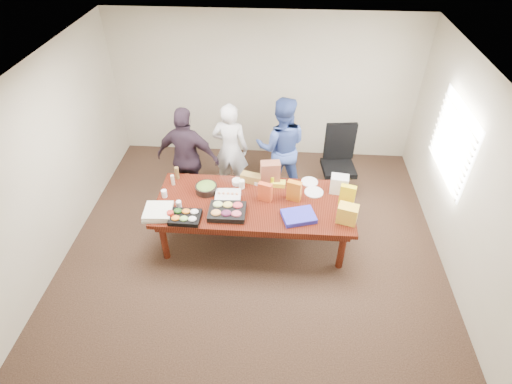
# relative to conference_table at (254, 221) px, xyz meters

# --- Properties ---
(floor) EXTENTS (5.50, 5.00, 0.02)m
(floor) POSITION_rel_conference_table_xyz_m (0.00, 0.00, -0.39)
(floor) COLOR #47301E
(floor) RESTS_ON ground
(ceiling) EXTENTS (5.50, 5.00, 0.02)m
(ceiling) POSITION_rel_conference_table_xyz_m (0.00, 0.00, 2.33)
(ceiling) COLOR white
(ceiling) RESTS_ON wall_back
(wall_back) EXTENTS (5.50, 0.04, 2.70)m
(wall_back) POSITION_rel_conference_table_xyz_m (0.00, 2.50, 0.98)
(wall_back) COLOR beige
(wall_back) RESTS_ON floor
(wall_front) EXTENTS (5.50, 0.04, 2.70)m
(wall_front) POSITION_rel_conference_table_xyz_m (0.00, -2.50, 0.98)
(wall_front) COLOR beige
(wall_front) RESTS_ON floor
(wall_left) EXTENTS (0.04, 5.00, 2.70)m
(wall_left) POSITION_rel_conference_table_xyz_m (-2.75, 0.00, 0.98)
(wall_left) COLOR beige
(wall_left) RESTS_ON floor
(wall_right) EXTENTS (0.04, 5.00, 2.70)m
(wall_right) POSITION_rel_conference_table_xyz_m (2.75, 0.00, 0.98)
(wall_right) COLOR beige
(wall_right) RESTS_ON floor
(window_panel) EXTENTS (0.03, 1.40, 1.10)m
(window_panel) POSITION_rel_conference_table_xyz_m (2.72, 0.60, 1.12)
(window_panel) COLOR white
(window_panel) RESTS_ON wall_right
(window_blinds) EXTENTS (0.04, 1.36, 1.00)m
(window_blinds) POSITION_rel_conference_table_xyz_m (2.68, 0.60, 1.12)
(window_blinds) COLOR beige
(window_blinds) RESTS_ON wall_right
(conference_table) EXTENTS (2.80, 1.20, 0.75)m
(conference_table) POSITION_rel_conference_table_xyz_m (0.00, 0.00, 0.00)
(conference_table) COLOR #4C1C0F
(conference_table) RESTS_ON floor
(office_chair) EXTENTS (0.68, 0.68, 1.20)m
(office_chair) POSITION_rel_conference_table_xyz_m (1.32, 1.21, 0.23)
(office_chair) COLOR black
(office_chair) RESTS_ON floor
(person_center) EXTENTS (0.63, 0.45, 1.64)m
(person_center) POSITION_rel_conference_table_xyz_m (-0.49, 1.25, 0.44)
(person_center) COLOR silver
(person_center) RESTS_ON floor
(person_right) EXTENTS (0.86, 0.67, 1.75)m
(person_right) POSITION_rel_conference_table_xyz_m (0.35, 1.28, 0.50)
(person_right) COLOR #344A91
(person_right) RESTS_ON floor
(person_left) EXTENTS (1.07, 0.58, 1.74)m
(person_left) POSITION_rel_conference_table_xyz_m (-1.11, 0.85, 0.49)
(person_left) COLOR #291C26
(person_left) RESTS_ON floor
(veggie_tray) EXTENTS (0.42, 0.33, 0.06)m
(veggie_tray) POSITION_rel_conference_table_xyz_m (-0.90, -0.43, 0.41)
(veggie_tray) COLOR black
(veggie_tray) RESTS_ON conference_table
(fruit_tray) EXTENTS (0.50, 0.40, 0.08)m
(fruit_tray) POSITION_rel_conference_table_xyz_m (-0.35, -0.28, 0.41)
(fruit_tray) COLOR black
(fruit_tray) RESTS_ON conference_table
(sheet_cake) EXTENTS (0.38, 0.29, 0.06)m
(sheet_cake) POSITION_rel_conference_table_xyz_m (-0.38, 0.07, 0.41)
(sheet_cake) COLOR silver
(sheet_cake) RESTS_ON conference_table
(salad_bowl) EXTENTS (0.41, 0.41, 0.11)m
(salad_bowl) POSITION_rel_conference_table_xyz_m (-0.72, 0.19, 0.43)
(salad_bowl) COLOR black
(salad_bowl) RESTS_ON conference_table
(chip_bag_blue) EXTENTS (0.51, 0.43, 0.06)m
(chip_bag_blue) POSITION_rel_conference_table_xyz_m (0.63, -0.30, 0.41)
(chip_bag_blue) COLOR #292AB5
(chip_bag_blue) RESTS_ON conference_table
(chip_bag_red) EXTENTS (0.21, 0.14, 0.29)m
(chip_bag_red) POSITION_rel_conference_table_xyz_m (0.15, 0.06, 0.52)
(chip_bag_red) COLOR #CE4820
(chip_bag_red) RESTS_ON conference_table
(chip_bag_yellow) EXTENTS (0.23, 0.14, 0.32)m
(chip_bag_yellow) POSITION_rel_conference_table_xyz_m (1.30, 0.04, 0.53)
(chip_bag_yellow) COLOR yellow
(chip_bag_yellow) RESTS_ON conference_table
(chip_bag_orange) EXTENTS (0.22, 0.15, 0.31)m
(chip_bag_orange) POSITION_rel_conference_table_xyz_m (0.56, 0.10, 0.53)
(chip_bag_orange) COLOR #C76714
(chip_bag_orange) RESTS_ON conference_table
(mayo_jar) EXTENTS (0.09, 0.09, 0.13)m
(mayo_jar) POSITION_rel_conference_table_xyz_m (-0.21, 0.31, 0.44)
(mayo_jar) COLOR white
(mayo_jar) RESTS_ON conference_table
(mustard_bottle) EXTENTS (0.07, 0.07, 0.16)m
(mustard_bottle) POSITION_rel_conference_table_xyz_m (0.24, 0.39, 0.46)
(mustard_bottle) COLOR #D0E300
(mustard_bottle) RESTS_ON conference_table
(dressing_bottle) EXTENTS (0.07, 0.07, 0.20)m
(dressing_bottle) POSITION_rel_conference_table_xyz_m (-1.21, 0.48, 0.47)
(dressing_bottle) COLOR brown
(dressing_bottle) RESTS_ON conference_table
(ranch_bottle) EXTENTS (0.07, 0.07, 0.16)m
(ranch_bottle) POSITION_rel_conference_table_xyz_m (-1.24, 0.32, 0.46)
(ranch_bottle) COLOR beige
(ranch_bottle) RESTS_ON conference_table
(banana_bunch) EXTENTS (0.22, 0.13, 0.07)m
(banana_bunch) POSITION_rel_conference_table_xyz_m (0.33, 0.41, 0.41)
(banana_bunch) COLOR yellow
(banana_bunch) RESTS_ON conference_table
(bread_loaf) EXTENTS (0.35, 0.22, 0.13)m
(bread_loaf) POSITION_rel_conference_table_xyz_m (-0.07, 0.48, 0.44)
(bread_loaf) COLOR olive
(bread_loaf) RESTS_ON conference_table
(kraft_bag) EXTENTS (0.31, 0.21, 0.37)m
(kraft_bag) POSITION_rel_conference_table_xyz_m (0.21, 0.46, 0.56)
(kraft_bag) COLOR brown
(kraft_bag) RESTS_ON conference_table
(red_cup) EXTENTS (0.11, 0.11, 0.12)m
(red_cup) POSITION_rel_conference_table_xyz_m (-1.10, -0.43, 0.44)
(red_cup) COLOR #A6241A
(red_cup) RESTS_ON conference_table
(clear_cup_a) EXTENTS (0.09, 0.09, 0.10)m
(clear_cup_a) POSITION_rel_conference_table_xyz_m (-1.04, -0.19, 0.43)
(clear_cup_a) COLOR white
(clear_cup_a) RESTS_ON conference_table
(clear_cup_b) EXTENTS (0.09, 0.09, 0.11)m
(clear_cup_b) POSITION_rel_conference_table_xyz_m (-1.30, 0.03, 0.43)
(clear_cup_b) COLOR white
(clear_cup_b) RESTS_ON conference_table
(pizza_box_lower) EXTENTS (0.41, 0.41, 0.04)m
(pizza_box_lower) POSITION_rel_conference_table_xyz_m (-1.30, -0.36, 0.40)
(pizza_box_lower) COLOR silver
(pizza_box_lower) RESTS_ON conference_table
(pizza_box_upper) EXTENTS (0.40, 0.40, 0.04)m
(pizza_box_upper) POSITION_rel_conference_table_xyz_m (-1.29, -0.35, 0.44)
(pizza_box_upper) COLOR white
(pizza_box_upper) RESTS_ON pizza_box_lower
(plate_a) EXTENTS (0.30, 0.30, 0.02)m
(plate_a) POSITION_rel_conference_table_xyz_m (0.86, 0.27, 0.38)
(plate_a) COLOR white
(plate_a) RESTS_ON conference_table
(plate_b) EXTENTS (0.27, 0.27, 0.02)m
(plate_b) POSITION_rel_conference_table_xyz_m (0.80, 0.52, 0.38)
(plate_b) COLOR white
(plate_b) RESTS_ON conference_table
(dip_bowl_a) EXTENTS (0.14, 0.14, 0.05)m
(dip_bowl_a) POSITION_rel_conference_table_xyz_m (0.02, 0.44, 0.40)
(dip_bowl_a) COLOR white
(dip_bowl_a) RESTS_ON conference_table
(dip_bowl_b) EXTENTS (0.17, 0.17, 0.06)m
(dip_bowl_b) POSITION_rel_conference_table_xyz_m (-0.28, 0.41, 0.41)
(dip_bowl_b) COLOR white
(dip_bowl_b) RESTS_ON conference_table
(grocery_bag_white) EXTENTS (0.27, 0.21, 0.27)m
(grocery_bag_white) POSITION_rel_conference_table_xyz_m (1.21, 0.33, 0.51)
(grocery_bag_white) COLOR silver
(grocery_bag_white) RESTS_ON conference_table
(grocery_bag_yellow) EXTENTS (0.30, 0.25, 0.26)m
(grocery_bag_yellow) POSITION_rel_conference_table_xyz_m (1.27, -0.31, 0.51)
(grocery_bag_yellow) COLOR yellow
(grocery_bag_yellow) RESTS_ON conference_table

